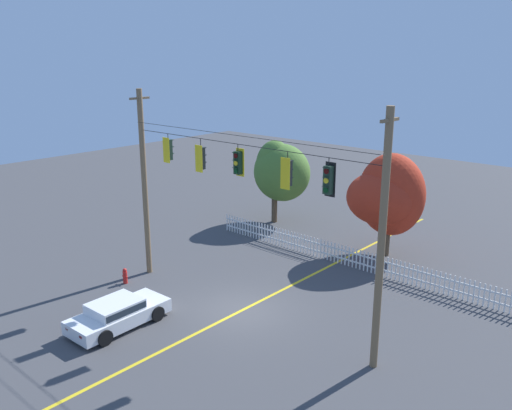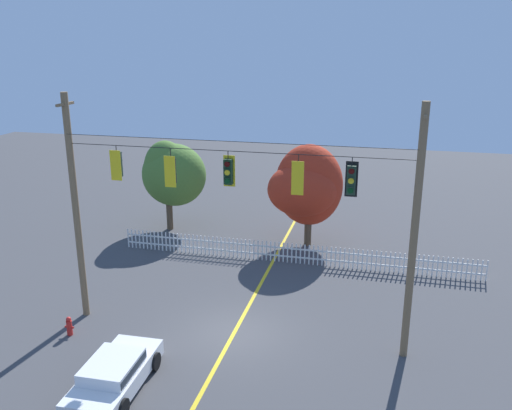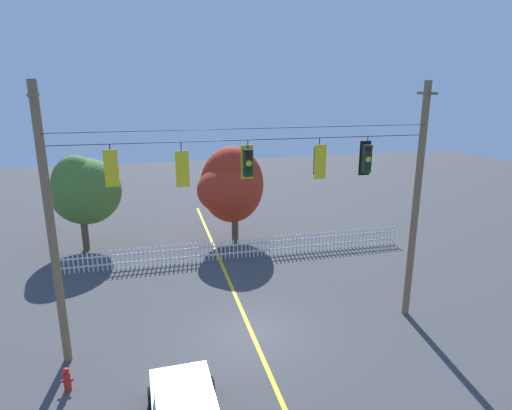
{
  "view_description": "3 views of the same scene",
  "coord_description": "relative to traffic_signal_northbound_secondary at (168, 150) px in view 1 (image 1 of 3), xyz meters",
  "views": [
    {
      "loc": [
        14.58,
        -15.46,
        10.82
      ],
      "look_at": [
        0.53,
        0.36,
        4.82
      ],
      "focal_mm": 37.6,
      "sensor_mm": 36.0,
      "label": 1
    },
    {
      "loc": [
        5.34,
        -18.16,
        11.14
      ],
      "look_at": [
        0.78,
        0.46,
        5.23
      ],
      "focal_mm": 37.9,
      "sensor_mm": 36.0,
      "label": 2
    },
    {
      "loc": [
        -3.36,
        -14.06,
        9.04
      ],
      "look_at": [
        0.12,
        -0.12,
        5.09
      ],
      "focal_mm": 30.38,
      "sensor_mm": 36.0,
      "label": 3
    }
  ],
  "objects": [
    {
      "name": "traffic_signal_southbound_primary",
      "position": [
        6.93,
        -0.0,
        -0.08
      ],
      "size": [
        0.43,
        0.38,
        1.42
      ],
      "color": "black"
    },
    {
      "name": "lane_centerline_stripe",
      "position": [
        4.51,
        0.01,
        -6.58
      ],
      "size": [
        0.16,
        36.0,
        0.01
      ],
      "primitive_type": "cube",
      "color": "gold",
      "rests_on": "ground"
    },
    {
      "name": "traffic_signal_northbound_secondary",
      "position": [
        0.0,
        0.0,
        0.0
      ],
      "size": [
        0.43,
        0.38,
        1.32
      ],
      "color": "black"
    },
    {
      "name": "autumn_maple_near_fence",
      "position": [
        -2.56,
        11.26,
        -3.17
      ],
      "size": [
        3.91,
        3.38,
        5.41
      ],
      "color": "brown",
      "rests_on": "ground"
    },
    {
      "name": "traffic_signal_northbound_primary",
      "position": [
        8.77,
        0.02,
        -0.06
      ],
      "size": [
        0.43,
        0.38,
        1.43
      ],
      "color": "black"
    },
    {
      "name": "white_picket_fence",
      "position": [
        5.61,
        7.48,
        -6.04
      ],
      "size": [
        18.73,
        0.06,
        1.07
      ],
      "color": "white",
      "rests_on": "ground"
    },
    {
      "name": "signal_support_span",
      "position": [
        4.51,
        0.01,
        -1.87
      ],
      "size": [
        13.24,
        1.1,
        9.25
      ],
      "color": "brown",
      "rests_on": "ground"
    },
    {
      "name": "traffic_signal_eastbound_side",
      "position": [
        4.38,
        0.02,
        -0.02
      ],
      "size": [
        0.43,
        0.38,
        1.34
      ],
      "color": "black"
    },
    {
      "name": "traffic_signal_westbound_side",
      "position": [
        2.18,
        -0.0,
        -0.12
      ],
      "size": [
        0.43,
        0.38,
        1.45
      ],
      "color": "black"
    },
    {
      "name": "parked_car",
      "position": [
        1.68,
        -4.37,
        -5.98
      ],
      "size": [
        2.01,
        4.22,
        1.15
      ],
      "color": "white",
      "rests_on": "ground"
    },
    {
      "name": "fire_hydrant",
      "position": [
        -1.72,
        -1.64,
        -6.2
      ],
      "size": [
        0.38,
        0.22,
        0.78
      ],
      "color": "red",
      "rests_on": "ground"
    },
    {
      "name": "autumn_maple_mid",
      "position": [
        5.73,
        10.31,
        -3.24
      ],
      "size": [
        4.05,
        3.9,
        5.68
      ],
      "color": "brown",
      "rests_on": "ground"
    },
    {
      "name": "ground",
      "position": [
        4.51,
        0.01,
        -6.58
      ],
      "size": [
        80.0,
        80.0,
        0.0
      ],
      "primitive_type": "plane",
      "color": "#424244"
    }
  ]
}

